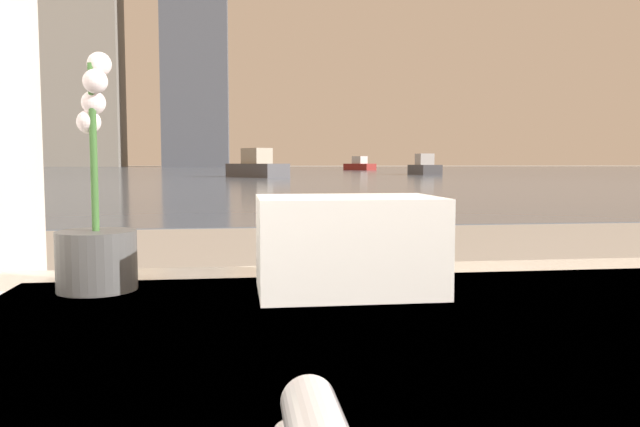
# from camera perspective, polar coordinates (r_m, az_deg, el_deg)

# --- Properties ---
(potted_orchid) EXTENTS (0.13, 0.13, 0.40)m
(potted_orchid) POSITION_cam_1_polar(r_m,az_deg,el_deg) (1.12, -19.77, -2.13)
(potted_orchid) COLOR #4C4C4C
(potted_orchid) RESTS_ON bathtub
(towel_stack) EXTENTS (0.30, 0.20, 0.16)m
(towel_stack) POSITION_cam_1_polar(r_m,az_deg,el_deg) (1.04, 2.55, -2.83)
(towel_stack) COLOR white
(towel_stack) RESTS_ON bathtub
(harbor_water) EXTENTS (180.00, 110.00, 0.01)m
(harbor_water) POSITION_cam_1_polar(r_m,az_deg,el_deg) (62.17, -7.30, 3.95)
(harbor_water) COLOR slate
(harbor_water) RESTS_ON ground_plane
(harbor_boat_0) EXTENTS (2.82, 3.80, 1.37)m
(harbor_boat_0) POSITION_cam_1_polar(r_m,az_deg,el_deg) (61.90, 3.64, 4.43)
(harbor_boat_0) COLOR maroon
(harbor_boat_0) RESTS_ON harbor_water
(harbor_boat_1) EXTENTS (3.21, 4.06, 1.48)m
(harbor_boat_1) POSITION_cam_1_polar(r_m,az_deg,el_deg) (32.09, -5.81, 4.26)
(harbor_boat_1) COLOR #4C4C51
(harbor_boat_1) RESTS_ON harbor_water
(harbor_boat_4) EXTENTS (1.19, 3.46, 1.30)m
(harbor_boat_4) POSITION_cam_1_polar(r_m,az_deg,el_deg) (39.29, 9.52, 4.20)
(harbor_boat_4) COLOR #4C4C51
(harbor_boat_4) RESTS_ON harbor_water
(skyline_tower_1) EXTENTS (13.43, 9.38, 36.41)m
(skyline_tower_1) POSITION_cam_1_polar(r_m,az_deg,el_deg) (122.54, -20.91, 12.56)
(skyline_tower_1) COLOR gray
(skyline_tower_1) RESTS_ON ground_plane
(skyline_tower_2) EXTENTS (11.60, 13.15, 46.65)m
(skyline_tower_2) POSITION_cam_1_polar(r_m,az_deg,el_deg) (120.53, -11.31, 15.38)
(skyline_tower_2) COLOR #4C515B
(skyline_tower_2) RESTS_ON ground_plane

